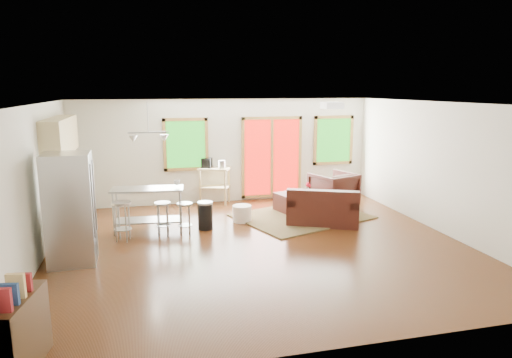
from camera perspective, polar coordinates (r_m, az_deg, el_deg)
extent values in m
cube|color=#32180A|center=(8.52, 0.49, -8.39)|extent=(7.50, 7.00, 0.02)
cube|color=silver|center=(8.03, 0.52, 9.50)|extent=(7.50, 7.00, 0.02)
cube|color=beige|center=(11.56, -3.81, 3.52)|extent=(7.50, 0.02, 2.60)
cube|color=beige|center=(8.13, -26.14, -0.96)|extent=(0.02, 7.00, 2.60)
cube|color=beige|center=(9.79, 22.35, 1.27)|extent=(0.02, 7.00, 2.60)
cube|color=beige|center=(4.96, 10.67, -7.28)|extent=(7.50, 0.02, 2.60)
cube|color=#155712|center=(11.36, -8.76, 4.29)|extent=(0.94, 0.02, 1.14)
cube|color=olive|center=(11.30, -8.86, 7.36)|extent=(1.10, 0.05, 0.08)
cube|color=olive|center=(11.45, -8.67, 1.26)|extent=(1.10, 0.05, 0.08)
cube|color=olive|center=(11.33, -11.34, 4.18)|extent=(0.08, 0.05, 1.30)
cube|color=olive|center=(11.42, -6.21, 4.39)|extent=(0.08, 0.05, 1.30)
cube|color=#B4130B|center=(11.81, 1.99, 2.72)|extent=(1.44, 0.02, 1.94)
cube|color=olive|center=(11.70, 2.03, 7.62)|extent=(1.60, 0.05, 0.08)
cube|color=olive|center=(12.00, 1.96, -2.05)|extent=(1.60, 0.05, 0.08)
cube|color=olive|center=(11.63, -1.62, 2.59)|extent=(0.08, 0.05, 2.10)
cube|color=olive|center=(12.04, 5.48, 2.84)|extent=(0.08, 0.05, 2.10)
cube|color=olive|center=(11.81, 1.99, 2.72)|extent=(0.08, 0.05, 1.94)
cube|color=#155712|center=(12.33, 9.66, 4.81)|extent=(0.94, 0.02, 1.14)
cube|color=olive|center=(12.27, 9.75, 7.64)|extent=(1.10, 0.05, 0.08)
cube|color=olive|center=(12.41, 9.57, 2.01)|extent=(1.10, 0.05, 0.08)
cube|color=olive|center=(12.13, 7.44, 4.77)|extent=(0.08, 0.05, 1.30)
cube|color=olive|center=(12.54, 11.81, 4.83)|extent=(0.08, 0.05, 1.30)
cube|color=#3B5732|center=(10.40, 5.74, -4.65)|extent=(3.26, 2.89, 0.03)
cube|color=black|center=(9.94, 8.35, -4.30)|extent=(1.71, 1.38, 0.42)
cube|color=black|center=(9.52, 8.35, -2.52)|extent=(1.44, 0.79, 0.38)
cube|color=black|center=(9.90, 4.66, -2.55)|extent=(0.53, 0.85, 0.16)
cube|color=black|center=(9.87, 12.16, -2.83)|extent=(0.53, 0.85, 0.16)
cube|color=black|center=(9.93, 6.52, -2.66)|extent=(0.79, 0.75, 0.12)
cube|color=black|center=(9.91, 10.31, -2.80)|extent=(0.79, 0.75, 0.12)
cube|color=#322010|center=(10.69, 7.98, -2.15)|extent=(1.04, 0.62, 0.04)
cube|color=#322010|center=(10.38, 6.19, -3.69)|extent=(0.06, 0.06, 0.37)
cube|color=#322010|center=(10.71, 10.57, -3.36)|extent=(0.06, 0.06, 0.37)
cube|color=#322010|center=(10.80, 5.36, -3.09)|extent=(0.06, 0.06, 0.37)
cube|color=#322010|center=(11.11, 9.60, -2.79)|extent=(0.06, 0.06, 0.37)
imported|color=black|center=(11.19, 9.62, -1.16)|extent=(1.17, 1.13, 0.96)
cube|color=black|center=(10.77, 4.51, -2.94)|extent=(0.82, 0.82, 0.44)
cylinder|color=beige|center=(9.96, -1.76, -4.33)|extent=(0.42, 0.42, 0.36)
imported|color=silver|center=(10.59, 6.53, -1.67)|extent=(0.21, 0.22, 0.19)
sphere|color=red|center=(10.59, 6.68, -0.81)|extent=(0.08, 0.08, 0.07)
sphere|color=red|center=(10.53, 6.42, -0.75)|extent=(0.08, 0.08, 0.07)
sphere|color=red|center=(10.59, 6.49, -0.57)|extent=(0.08, 0.08, 0.07)
imported|color=maroon|center=(10.65, 8.56, -1.40)|extent=(0.21, 0.07, 0.28)
cube|color=tan|center=(9.89, -21.93, -3.66)|extent=(0.60, 2.20, 0.90)
cube|color=black|center=(9.78, -22.13, -0.99)|extent=(0.64, 2.24, 0.04)
cube|color=tan|center=(9.65, -23.29, 4.96)|extent=(0.36, 2.20, 0.70)
cylinder|color=#B7BABC|center=(9.28, -22.61, -0.97)|extent=(0.12, 0.12, 0.18)
cube|color=black|center=(10.15, -21.87, 0.14)|extent=(0.22, 0.18, 0.20)
cube|color=#B7BABC|center=(8.07, -22.25, -3.49)|extent=(0.76, 0.74, 1.84)
cube|color=gray|center=(8.03, -19.71, -3.37)|extent=(0.04, 0.68, 1.80)
cylinder|color=gray|center=(7.77, -19.75, -2.67)|extent=(0.03, 0.03, 1.23)
cylinder|color=gray|center=(8.21, -19.53, -1.94)|extent=(0.03, 0.03, 1.23)
cube|color=#B7BABC|center=(9.36, -13.44, -1.23)|extent=(1.47, 0.71, 0.04)
cube|color=gray|center=(9.52, -13.26, -5.01)|extent=(1.37, 0.63, 0.03)
cylinder|color=gray|center=(9.35, -17.37, -4.30)|extent=(0.04, 0.04, 0.86)
cylinder|color=gray|center=(9.22, -9.44, -4.15)|extent=(0.04, 0.04, 0.86)
cylinder|color=gray|center=(9.76, -16.96, -3.62)|extent=(0.04, 0.04, 0.86)
cylinder|color=gray|center=(9.64, -9.37, -3.46)|extent=(0.04, 0.04, 0.86)
imported|color=silver|center=(9.30, -9.86, -0.35)|extent=(0.13, 0.11, 0.12)
cylinder|color=#B7BABC|center=(8.95, -16.48, -2.89)|extent=(0.44, 0.44, 0.04)
cylinder|color=gray|center=(9.10, -15.58, -5.08)|extent=(0.03, 0.03, 0.72)
cylinder|color=gray|center=(9.16, -16.74, -5.04)|extent=(0.03, 0.03, 0.72)
cylinder|color=gray|center=(8.99, -17.13, -5.38)|extent=(0.03, 0.03, 0.72)
cylinder|color=gray|center=(8.93, -15.94, -5.43)|extent=(0.03, 0.03, 0.72)
cylinder|color=gray|center=(9.08, -16.30, -6.00)|extent=(0.40, 0.40, 0.02)
cylinder|color=#B7BABC|center=(9.08, -11.63, -3.00)|extent=(0.36, 0.36, 0.04)
cylinder|color=gray|center=(9.24, -10.95, -4.88)|extent=(0.03, 0.03, 0.64)
cylinder|color=gray|center=(9.26, -12.01, -4.89)|extent=(0.03, 0.03, 0.64)
cylinder|color=gray|center=(9.10, -12.15, -5.19)|extent=(0.03, 0.03, 0.64)
cylinder|color=gray|center=(9.08, -11.06, -5.19)|extent=(0.03, 0.03, 0.64)
cylinder|color=gray|center=(9.20, -11.51, -5.71)|extent=(0.33, 0.33, 0.01)
cylinder|color=#B7BABC|center=(9.05, -8.91, -3.09)|extent=(0.31, 0.31, 0.04)
cylinder|color=gray|center=(9.22, -8.38, -4.90)|extent=(0.02, 0.02, 0.62)
cylinder|color=gray|center=(9.21, -9.41, -4.96)|extent=(0.02, 0.02, 0.62)
cylinder|color=gray|center=(9.05, -9.33, -5.25)|extent=(0.02, 0.02, 0.62)
cylinder|color=gray|center=(9.06, -8.28, -5.19)|extent=(0.02, 0.02, 0.62)
cylinder|color=gray|center=(9.17, -8.83, -5.72)|extent=(0.28, 0.28, 0.01)
cylinder|color=black|center=(9.47, -6.36, -4.67)|extent=(0.38, 0.38, 0.54)
cylinder|color=#B7BABC|center=(9.39, -6.40, -2.99)|extent=(0.39, 0.39, 0.04)
cube|color=tan|center=(11.42, -5.23, 1.31)|extent=(0.88, 0.75, 0.04)
cube|color=tan|center=(11.51, -5.18, -0.95)|extent=(0.83, 0.70, 0.03)
cube|color=tan|center=(11.41, -7.00, -0.98)|extent=(0.06, 0.06, 0.90)
cube|color=tan|center=(11.24, -3.87, -1.11)|extent=(0.06, 0.06, 0.90)
cube|color=tan|center=(11.77, -6.44, -0.59)|extent=(0.06, 0.06, 0.90)
cube|color=tan|center=(11.61, -3.41, -0.71)|extent=(0.06, 0.06, 0.90)
cube|color=black|center=(11.45, -6.17, 2.02)|extent=(0.30, 0.29, 0.24)
cylinder|color=#B7BABC|center=(11.35, -4.30, 1.86)|extent=(0.23, 0.23, 0.19)
cube|color=#322010|center=(5.49, -27.78, -16.79)|extent=(0.50, 0.94, 0.80)
cube|color=maroon|center=(5.01, -29.20, -13.11)|extent=(0.18, 0.08, 0.24)
cube|color=navy|center=(5.14, -28.47, -12.56)|extent=(0.18, 0.08, 0.22)
cube|color=tan|center=(5.25, -27.81, -11.74)|extent=(0.18, 0.08, 0.26)
cube|color=maroon|center=(5.39, -27.14, -11.43)|extent=(0.18, 0.08, 0.20)
cube|color=white|center=(9.12, 9.48, 9.07)|extent=(0.35, 0.35, 0.12)
cylinder|color=gray|center=(9.29, -13.38, 7.53)|extent=(0.02, 0.02, 0.60)
cube|color=gray|center=(9.31, -13.30, 5.69)|extent=(0.80, 0.04, 0.03)
cone|color=#B7BABC|center=(9.33, -15.11, 4.87)|extent=(0.18, 0.18, 0.14)
cone|color=#B7BABC|center=(9.33, -11.42, 5.04)|extent=(0.18, 0.18, 0.14)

